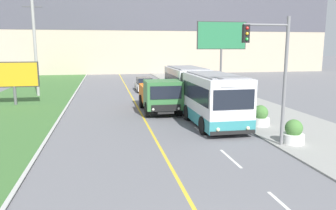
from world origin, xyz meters
The scene contains 10 objects.
apartment_block_background centered at (0.00, 57.34, 10.84)m, with size 80.00×8.04×21.68m.
city_bus centered at (3.96, 16.99, 1.61)m, with size 2.68×13.02×3.17m.
dump_truck centered at (1.43, 17.97, 1.25)m, with size 2.57×6.27×2.47m.
car_distant centered at (1.72, 30.56, 0.69)m, with size 1.80×4.30×1.45m.
utility_pole_far centered at (-8.98, 28.71, 4.88)m, with size 1.80×0.28×9.64m.
traffic_light_mast centered at (5.20, 9.01, 3.90)m, with size 2.28×0.32×6.15m.
billboard_large centered at (10.85, 31.50, 5.82)m, with size 5.87×0.24×7.63m.
billboard_small centered at (-9.87, 23.76, 2.45)m, with size 3.96×0.24×3.58m.
planter_round_near centered at (6.52, 9.11, 0.60)m, with size 1.07×1.07×1.20m.
planter_round_second centered at (6.66, 12.90, 0.62)m, with size 1.12×1.12×1.24m.
Camera 1 is at (-2.49, -5.02, 4.78)m, focal length 35.00 mm.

